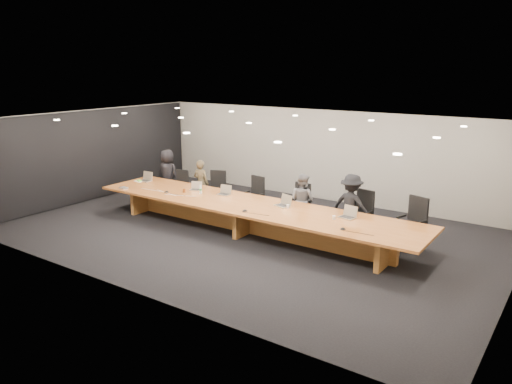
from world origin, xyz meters
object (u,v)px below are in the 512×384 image
(laptop_b, at_px, (195,186))
(laptop_e, at_px, (347,212))
(chair_far_right, at_px, (411,222))
(av_box, at_px, (124,188))
(mic_center, at_px, (245,210))
(person_a, at_px, (168,174))
(person_c, at_px, (302,200))
(laptop_a, at_px, (145,176))
(mic_right, at_px, (343,228))
(laptop_c, at_px, (224,190))
(chair_left, at_px, (216,190))
(water_bottle, at_px, (201,190))
(chair_mid_right, at_px, (298,204))
(person_b, at_px, (201,183))
(mic_left, at_px, (167,191))
(chair_mid_left, at_px, (252,196))
(laptop_d, at_px, (282,201))
(chair_far_left, at_px, (180,186))
(chair_right, at_px, (359,213))
(person_d, at_px, (351,205))
(amber_mug, at_px, (184,191))
(conference_table, at_px, (249,213))
(paper_cup_far, at_px, (334,218))
(paper_cup_near, at_px, (288,206))

(laptop_b, xyz_separation_m, laptop_e, (4.56, -0.02, 0.02))
(chair_far_right, distance_m, av_box, 7.78)
(mic_center, bearing_deg, person_a, 156.98)
(chair_far_right, height_order, person_c, person_c)
(person_c, relative_size, laptop_a, 3.92)
(mic_right, bearing_deg, laptop_c, 167.72)
(chair_left, distance_m, water_bottle, 1.16)
(chair_mid_right, height_order, person_a, person_a)
(person_b, height_order, laptop_a, person_b)
(av_box, bearing_deg, mic_left, 22.06)
(mic_center, bearing_deg, chair_mid_left, 120.09)
(laptop_a, bearing_deg, chair_mid_right, 9.86)
(laptop_a, height_order, mic_left, laptop_a)
(laptop_b, bearing_deg, laptop_d, -21.83)
(chair_far_left, xyz_separation_m, chair_right, (5.86, 0.14, 0.09))
(person_c, relative_size, laptop_b, 4.72)
(laptop_d, height_order, water_bottle, laptop_d)
(chair_left, bearing_deg, laptop_d, -37.12)
(chair_mid_left, distance_m, chair_right, 3.16)
(person_d, distance_m, laptop_c, 3.40)
(person_a, relative_size, person_d, 1.00)
(laptop_e, relative_size, amber_mug, 3.51)
(person_d, distance_m, amber_mug, 4.51)
(chair_right, relative_size, water_bottle, 5.28)
(chair_mid_left, xyz_separation_m, chair_far_right, (4.45, 0.04, 0.03))
(laptop_a, xyz_separation_m, laptop_d, (4.81, 0.01, 0.00))
(conference_table, xyz_separation_m, person_b, (-2.59, 1.19, 0.18))
(chair_mid_right, bearing_deg, mic_center, -98.48)
(chair_left, relative_size, person_c, 0.81)
(chair_far_left, relative_size, laptop_a, 2.73)
(laptop_e, bearing_deg, paper_cup_far, -114.59)
(chair_far_left, height_order, laptop_e, laptop_e)
(person_b, relative_size, person_c, 0.99)
(amber_mug, bearing_deg, paper_cup_near, 5.08)
(chair_right, distance_m, person_a, 6.42)
(person_d, height_order, paper_cup_near, person_d)
(mic_right, bearing_deg, chair_right, 102.23)
(person_b, distance_m, av_box, 2.25)
(person_c, height_order, laptop_b, person_c)
(amber_mug, bearing_deg, chair_far_left, 137.32)
(laptop_b, height_order, paper_cup_near, laptop_b)
(paper_cup_far, bearing_deg, person_a, 169.01)
(chair_mid_right, relative_size, mic_right, 8.66)
(laptop_a, bearing_deg, amber_mug, -12.08)
(chair_mid_left, height_order, laptop_d, chair_mid_left)
(person_d, distance_m, av_box, 6.34)
(chair_left, xyz_separation_m, amber_mug, (-0.10, -1.24, 0.23))
(chair_left, distance_m, mic_center, 2.90)
(chair_left, distance_m, chair_mid_left, 1.25)
(chair_mid_left, height_order, mic_center, chair_mid_left)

